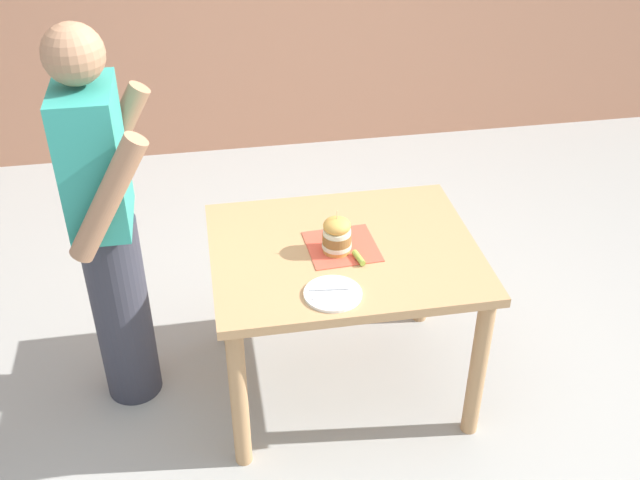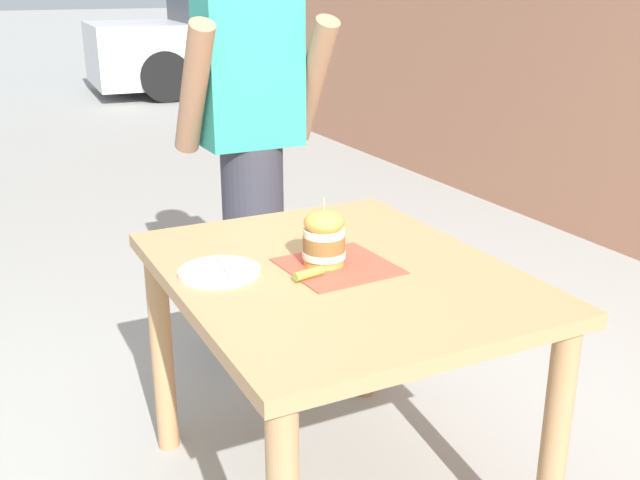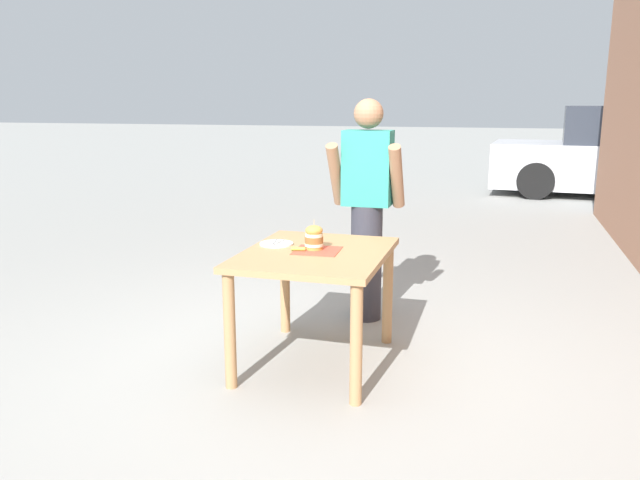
{
  "view_description": "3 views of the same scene",
  "coord_description": "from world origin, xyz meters",
  "px_view_note": "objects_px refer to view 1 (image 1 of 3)",
  "views": [
    {
      "loc": [
        -2.47,
        0.53,
        2.47
      ],
      "look_at": [
        0.0,
        0.1,
        0.8
      ],
      "focal_mm": 42.0,
      "sensor_mm": 36.0,
      "label": 1
    },
    {
      "loc": [
        -0.89,
        -1.68,
        1.49
      ],
      "look_at": [
        0.0,
        0.1,
        0.8
      ],
      "focal_mm": 42.0,
      "sensor_mm": 36.0,
      "label": 2
    },
    {
      "loc": [
        1.09,
        -3.64,
        1.66
      ],
      "look_at": [
        0.0,
        0.1,
        0.8
      ],
      "focal_mm": 35.0,
      "sensor_mm": 36.0,
      "label": 3
    }
  ],
  "objects_px": {
    "diner_across_table": "(107,225)",
    "sandwich": "(337,235)",
    "pickle_spear": "(359,258)",
    "patio_table": "(344,271)",
    "side_plate_with_forks": "(333,294)"
  },
  "relations": [
    {
      "from": "sandwich",
      "to": "diner_across_table",
      "type": "relative_size",
      "value": 0.11
    },
    {
      "from": "sandwich",
      "to": "pickle_spear",
      "type": "height_order",
      "value": "sandwich"
    },
    {
      "from": "patio_table",
      "to": "pickle_spear",
      "type": "distance_m",
      "value": 0.17
    },
    {
      "from": "sandwich",
      "to": "pickle_spear",
      "type": "relative_size",
      "value": 2.2
    },
    {
      "from": "pickle_spear",
      "to": "side_plate_with_forks",
      "type": "relative_size",
      "value": 0.39
    },
    {
      "from": "diner_across_table",
      "to": "sandwich",
      "type": "bearing_deg",
      "value": -99.31
    },
    {
      "from": "side_plate_with_forks",
      "to": "diner_across_table",
      "type": "distance_m",
      "value": 0.94
    },
    {
      "from": "sandwich",
      "to": "patio_table",
      "type": "bearing_deg",
      "value": -60.04
    },
    {
      "from": "side_plate_with_forks",
      "to": "patio_table",
      "type": "bearing_deg",
      "value": -19.1
    },
    {
      "from": "patio_table",
      "to": "diner_across_table",
      "type": "relative_size",
      "value": 0.65
    },
    {
      "from": "sandwich",
      "to": "pickle_spear",
      "type": "xyz_separation_m",
      "value": [
        -0.08,
        -0.07,
        -0.06
      ]
    },
    {
      "from": "patio_table",
      "to": "side_plate_with_forks",
      "type": "height_order",
      "value": "side_plate_with_forks"
    },
    {
      "from": "sandwich",
      "to": "diner_across_table",
      "type": "xyz_separation_m",
      "value": [
        0.15,
        0.9,
        0.06
      ]
    },
    {
      "from": "patio_table",
      "to": "diner_across_table",
      "type": "distance_m",
      "value": 0.98
    },
    {
      "from": "diner_across_table",
      "to": "pickle_spear",
      "type": "bearing_deg",
      "value": -103.26
    }
  ]
}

